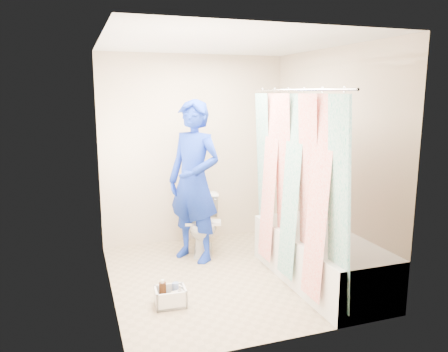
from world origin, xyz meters
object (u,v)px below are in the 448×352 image
object	(u,v)px
bathtub	(319,257)
cleaning_caddy	(171,297)
toilet	(203,225)
plumber	(194,181)

from	to	relation	value
bathtub	cleaning_caddy	bearing A→B (deg)	-179.28
toilet	cleaning_caddy	size ratio (longest dim) A/B	2.34
toilet	plumber	distance (m)	0.63
cleaning_caddy	toilet	bearing A→B (deg)	65.19
toilet	plumber	world-z (taller)	plumber
toilet	cleaning_caddy	distance (m)	1.43
plumber	cleaning_caddy	distance (m)	1.45
bathtub	toilet	distance (m)	1.51
cleaning_caddy	bathtub	bearing A→B (deg)	4.38
toilet	cleaning_caddy	bearing A→B (deg)	-101.24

